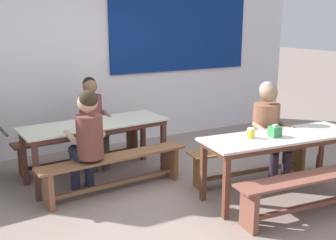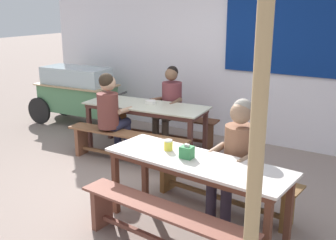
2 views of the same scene
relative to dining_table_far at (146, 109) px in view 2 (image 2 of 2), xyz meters
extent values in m
plane|color=gray|center=(0.66, -1.14, -0.67)|extent=(40.00, 40.00, 0.00)
cube|color=white|center=(0.66, 1.36, 0.66)|extent=(7.31, 0.12, 2.66)
cube|color=navy|center=(2.01, 1.27, 1.12)|extent=(2.61, 0.03, 1.26)
cube|color=beige|center=(0.00, 0.00, 0.06)|extent=(1.91, 0.82, 0.02)
cube|color=#522E28|center=(0.00, 0.00, 0.02)|extent=(1.83, 0.76, 0.06)
cube|color=#522E28|center=(0.83, 0.35, -0.34)|extent=(0.06, 0.06, 0.66)
cube|color=#522E28|center=(0.87, -0.21, -0.34)|extent=(0.06, 0.06, 0.66)
cube|color=#522E28|center=(-0.87, 0.21, -0.34)|extent=(0.06, 0.06, 0.66)
cube|color=#522E28|center=(-0.83, -0.35, -0.34)|extent=(0.06, 0.06, 0.66)
cube|color=silver|center=(1.67, -1.56, 0.06)|extent=(1.93, 0.77, 0.03)
cube|color=brown|center=(1.67, -1.56, 0.02)|extent=(1.85, 0.71, 0.06)
cube|color=brown|center=(2.55, -1.39, -0.34)|extent=(0.07, 0.07, 0.65)
cube|color=brown|center=(2.51, -1.88, -0.34)|extent=(0.07, 0.07, 0.65)
cube|color=brown|center=(0.84, -1.24, -0.34)|extent=(0.07, 0.07, 0.65)
cube|color=brown|center=(0.79, -1.72, -0.34)|extent=(0.07, 0.07, 0.65)
cube|color=#56301D|center=(-0.04, 0.54, -0.23)|extent=(1.87, 0.45, 0.03)
cube|color=#4F2D19|center=(0.76, 0.60, -0.45)|extent=(0.08, 0.26, 0.43)
cube|color=#5B3416|center=(-0.85, 0.47, -0.45)|extent=(0.08, 0.26, 0.43)
cube|color=#56301D|center=(-0.04, 0.54, -0.56)|extent=(1.57, 0.17, 0.04)
cube|color=brown|center=(0.04, -0.54, -0.23)|extent=(1.87, 0.43, 0.03)
cube|color=brown|center=(0.85, -0.47, -0.45)|extent=(0.08, 0.24, 0.42)
cube|color=brown|center=(-0.76, -0.60, -0.45)|extent=(0.08, 0.24, 0.42)
cube|color=brown|center=(0.04, -0.54, -0.56)|extent=(1.57, 0.17, 0.04)
cube|color=brown|center=(1.72, -1.02, -0.22)|extent=(1.75, 0.45, 0.02)
cube|color=brown|center=(2.47, -1.08, -0.45)|extent=(0.08, 0.25, 0.43)
cube|color=brown|center=(0.98, -0.95, -0.45)|extent=(0.08, 0.25, 0.43)
cube|color=brown|center=(1.72, -1.02, -0.56)|extent=(1.45, 0.17, 0.04)
cube|color=brown|center=(1.63, -2.09, -0.23)|extent=(1.81, 0.45, 0.02)
cube|color=brown|center=(0.85, -2.03, -0.45)|extent=(0.08, 0.25, 0.43)
cube|color=#568D5E|center=(-1.92, 0.55, -0.17)|extent=(1.44, 0.72, 0.48)
cube|color=silver|center=(-1.92, 0.55, 0.23)|extent=(1.29, 0.64, 0.33)
cube|color=tan|center=(-1.92, 0.55, 0.08)|extent=(1.52, 0.80, 0.02)
cylinder|color=black|center=(-2.59, 0.84, -0.42)|extent=(0.50, 0.09, 0.50)
cylinder|color=black|center=(-2.54, 0.17, -0.42)|extent=(0.50, 0.09, 0.50)
cylinder|color=#333333|center=(-1.29, 0.60, -0.54)|extent=(0.05, 0.05, 0.25)
cylinder|color=#3F3F3F|center=(-1.05, 0.62, -0.03)|extent=(0.08, 0.62, 0.04)
cylinder|color=#29202C|center=(1.76, -1.38, -0.44)|extent=(0.11, 0.11, 0.45)
cylinder|color=#29202C|center=(1.94, -1.41, -0.44)|extent=(0.11, 0.11, 0.45)
cylinder|color=#29202C|center=(1.79, -1.20, -0.16)|extent=(0.20, 0.42, 0.13)
cylinder|color=#29202C|center=(1.97, -1.23, -0.16)|extent=(0.20, 0.42, 0.13)
cylinder|color=brown|center=(1.91, -1.04, 0.07)|extent=(0.33, 0.33, 0.49)
sphere|color=#8F6C52|center=(1.91, -1.05, 0.46)|extent=(0.22, 0.22, 0.22)
sphere|color=gray|center=(1.92, -1.03, 0.50)|extent=(0.21, 0.21, 0.21)
cylinder|color=#8F6C52|center=(1.70, -1.18, 0.06)|extent=(0.12, 0.31, 0.11)
cylinder|color=#8F6C52|center=(2.07, -1.25, 0.06)|extent=(0.12, 0.31, 0.08)
cylinder|color=#2B2E4A|center=(-0.18, -0.23, -0.44)|extent=(0.11, 0.11, 0.45)
cylinder|color=#2B2E4A|center=(-0.36, -0.24, -0.44)|extent=(0.11, 0.11, 0.45)
cylinder|color=#2B2E4A|center=(-0.17, -0.39, -0.16)|extent=(0.15, 0.37, 0.13)
cylinder|color=#2B2E4A|center=(-0.35, -0.40, -0.16)|extent=(0.15, 0.37, 0.13)
cylinder|color=brown|center=(-0.26, -0.56, 0.07)|extent=(0.30, 0.30, 0.49)
sphere|color=tan|center=(-0.26, -0.54, 0.46)|extent=(0.23, 0.23, 0.23)
sphere|color=#2D2319|center=(-0.25, -0.57, 0.50)|extent=(0.21, 0.21, 0.21)
cylinder|color=tan|center=(-0.09, -0.37, 0.06)|extent=(0.08, 0.31, 0.09)
cylinder|color=tan|center=(-0.43, -0.39, 0.06)|extent=(0.08, 0.31, 0.09)
cylinder|color=#453A2F|center=(0.02, 0.23, -0.44)|extent=(0.11, 0.11, 0.45)
cylinder|color=#453A2F|center=(0.20, 0.22, -0.44)|extent=(0.11, 0.11, 0.45)
cylinder|color=#453A2F|center=(0.03, 0.39, -0.16)|extent=(0.14, 0.36, 0.13)
cylinder|color=#453A2F|center=(0.21, 0.39, -0.16)|extent=(0.14, 0.36, 0.13)
cylinder|color=brown|center=(0.12, 0.55, 0.08)|extent=(0.31, 0.31, 0.51)
sphere|color=brown|center=(0.12, 0.53, 0.46)|extent=(0.20, 0.20, 0.20)
sphere|color=black|center=(0.12, 0.56, 0.50)|extent=(0.18, 0.18, 0.18)
cylinder|color=brown|center=(-0.06, 0.38, 0.06)|extent=(0.08, 0.31, 0.10)
cylinder|color=brown|center=(0.29, 0.37, 0.06)|extent=(0.08, 0.31, 0.11)
cube|color=#35864A|center=(1.57, -1.56, 0.13)|extent=(0.12, 0.11, 0.12)
cube|color=white|center=(1.57, -1.56, 0.21)|extent=(0.05, 0.03, 0.02)
cylinder|color=yellow|center=(1.30, -1.47, 0.12)|extent=(0.09, 0.09, 0.10)
cylinder|color=white|center=(1.30, -1.47, 0.18)|extent=(0.08, 0.08, 0.02)
cylinder|color=silver|center=(0.04, 0.07, 0.10)|extent=(0.16, 0.16, 0.05)
cylinder|color=tan|center=(2.54, -2.38, 0.56)|extent=(0.11, 0.11, 2.45)
camera|label=1|loc=(-1.58, -4.83, 1.36)|focal=43.40mm
camera|label=2|loc=(3.37, -4.84, 1.55)|focal=43.70mm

